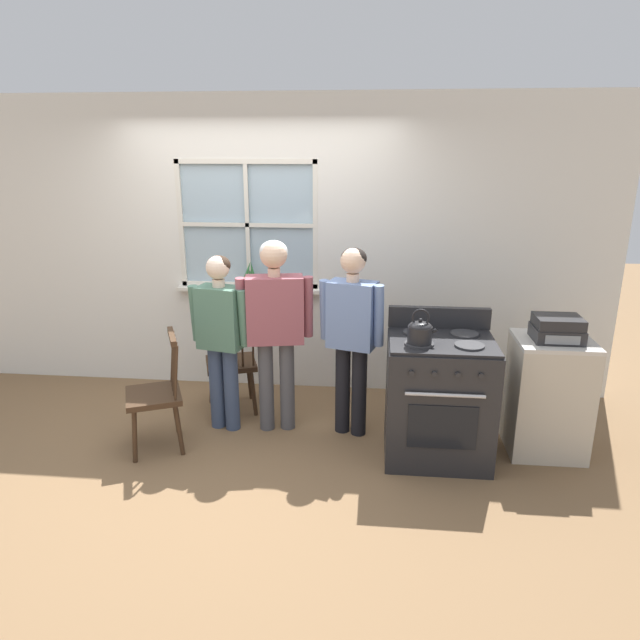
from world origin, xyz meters
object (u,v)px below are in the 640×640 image
(person_adult_right, at_px, (352,326))
(kettle, at_px, (420,331))
(chair_near_wall, at_px, (156,396))
(stove, at_px, (438,397))
(side_counter, at_px, (548,396))
(stereo, at_px, (557,329))
(person_elderly_left, at_px, (221,330))
(chair_by_window, at_px, (231,364))
(person_teen_center, at_px, (275,317))
(potted_plant, at_px, (250,279))

(person_adult_right, xyz_separation_m, kettle, (0.49, -0.42, 0.11))
(chair_near_wall, height_order, stove, stove)
(side_counter, bearing_deg, stove, -169.18)
(person_adult_right, height_order, stereo, person_adult_right)
(kettle, relative_size, stereo, 0.73)
(kettle, xyz_separation_m, side_counter, (1.00, 0.29, -0.57))
(person_adult_right, distance_m, stove, 0.84)
(person_elderly_left, height_order, stove, person_elderly_left)
(chair_by_window, bearing_deg, person_elderly_left, 74.54)
(chair_by_window, xyz_separation_m, kettle, (1.55, -0.73, 0.59))
(kettle, distance_m, stereo, 1.04)
(person_teen_center, distance_m, kettle, 1.18)
(potted_plant, bearing_deg, chair_by_window, -98.29)
(person_elderly_left, relative_size, stereo, 4.26)
(chair_near_wall, relative_size, person_elderly_left, 0.63)
(person_elderly_left, height_order, person_adult_right, person_adult_right)
(person_elderly_left, distance_m, side_counter, 2.56)
(chair_near_wall, bearing_deg, potted_plant, 134.31)
(stereo, bearing_deg, person_teen_center, 175.52)
(person_teen_center, xyz_separation_m, potted_plant, (-0.38, 0.82, 0.11))
(chair_near_wall, height_order, person_teen_center, person_teen_center)
(chair_by_window, height_order, chair_near_wall, same)
(chair_near_wall, distance_m, potted_plant, 1.46)
(chair_by_window, xyz_separation_m, person_adult_right, (1.06, -0.31, 0.48))
(person_elderly_left, height_order, person_teen_center, person_teen_center)
(chair_near_wall, xyz_separation_m, person_adult_right, (1.47, 0.38, 0.48))
(chair_by_window, height_order, person_teen_center, person_teen_center)
(side_counter, bearing_deg, stereo, -90.00)
(stove, distance_m, potted_plant, 2.08)
(kettle, bearing_deg, person_teen_center, 158.42)
(side_counter, bearing_deg, person_adult_right, 175.02)
(stove, bearing_deg, kettle, -142.51)
(stereo, bearing_deg, chair_by_window, 169.78)
(person_adult_right, relative_size, stereo, 4.48)
(person_adult_right, distance_m, potted_plant, 1.30)
(stove, relative_size, stereo, 3.19)
(stove, relative_size, potted_plant, 4.12)
(person_elderly_left, bearing_deg, person_adult_right, 13.95)
(chair_by_window, relative_size, person_elderly_left, 0.63)
(chair_near_wall, relative_size, stove, 0.84)
(chair_by_window, distance_m, stereo, 2.65)
(person_adult_right, bearing_deg, potted_plant, 155.89)
(person_adult_right, xyz_separation_m, stereo, (1.49, -0.15, 0.07))
(kettle, bearing_deg, person_elderly_left, 165.28)
(chair_near_wall, height_order, person_elderly_left, person_elderly_left)
(person_teen_center, distance_m, stove, 1.39)
(person_elderly_left, height_order, kettle, person_elderly_left)
(person_elderly_left, distance_m, person_teen_center, 0.45)
(chair_by_window, bearing_deg, stove, 141.88)
(chair_by_window, bearing_deg, chair_near_wall, 40.53)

